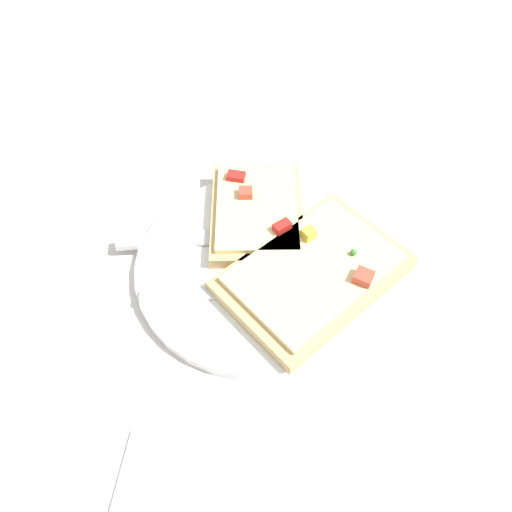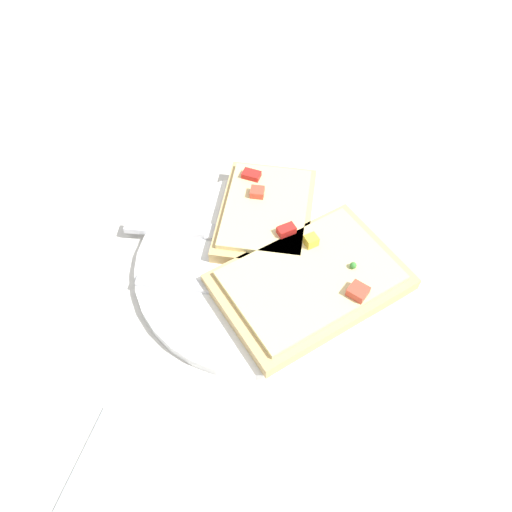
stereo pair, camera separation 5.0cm
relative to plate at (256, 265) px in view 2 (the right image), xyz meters
The scene contains 8 objects.
ground_plane 0.01m from the plate, ahead, with size 4.00×4.00×0.00m, color beige.
plate is the anchor object (origin of this frame).
fork 0.04m from the plate, 104.34° to the left, with size 0.21×0.05×0.01m.
knife 0.06m from the plate, 23.55° to the right, with size 0.23×0.06×0.01m.
pizza_slice_main 0.06m from the plate, 167.76° to the left, with size 0.21×0.21×0.03m.
pizza_slice_corner 0.06m from the plate, 83.66° to the right, with size 0.12×0.15×0.03m.
crumb_scatter 0.02m from the plate, 12.06° to the left, with size 0.05×0.02×0.01m.
napkin 0.22m from the plate, 87.11° to the left, with size 0.14×0.09×0.01m.
Camera 2 is at (-0.09, 0.29, 0.42)m, focal length 35.00 mm.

